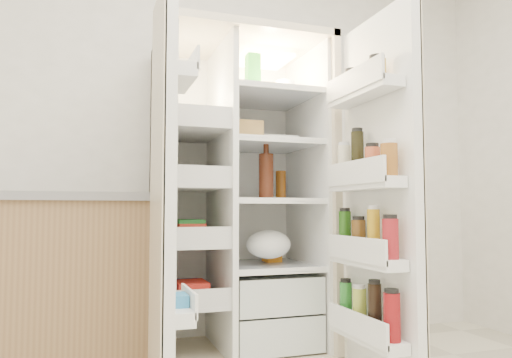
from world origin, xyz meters
name	(u,v)px	position (x,y,z in m)	size (l,w,h in m)	color
wall_back	(204,129)	(0.00, 2.00, 1.35)	(4.00, 0.02, 2.70)	white
refrigerator	(240,226)	(0.14, 1.65, 0.74)	(0.92, 0.70, 1.80)	beige
freezer_door	(163,196)	(-0.38, 1.05, 0.89)	(0.15, 0.40, 1.72)	white
fridge_door	(378,201)	(0.60, 0.96, 0.87)	(0.17, 0.58, 1.72)	white
kitchen_counter	(24,284)	(-0.98, 1.70, 0.46)	(1.26, 0.67, 0.92)	olive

